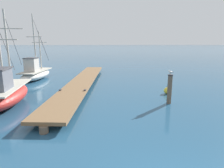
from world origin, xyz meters
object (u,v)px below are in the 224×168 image
(mooring_piling, at_px, (170,89))
(perched_seagull, at_px, (171,72))
(fishing_boat_0, at_px, (35,73))
(mooring_buoy, at_px, (167,91))
(fishing_boat_1, at_px, (2,93))

(mooring_piling, height_order, perched_seagull, perched_seagull)
(fishing_boat_0, xyz_separation_m, mooring_buoy, (11.05, -5.19, -0.42))
(mooring_buoy, bearing_deg, fishing_boat_0, 154.84)
(fishing_boat_0, relative_size, perched_seagull, 16.67)
(fishing_boat_0, height_order, perched_seagull, fishing_boat_0)
(perched_seagull, bearing_deg, fishing_boat_1, -177.76)
(mooring_piling, bearing_deg, perched_seagull, 25.85)
(fishing_boat_1, distance_m, mooring_buoy, 10.26)
(fishing_boat_1, height_order, perched_seagull, fishing_boat_1)
(fishing_boat_0, relative_size, fishing_boat_1, 0.97)
(perched_seagull, relative_size, mooring_buoy, 0.70)
(perched_seagull, height_order, mooring_buoy, perched_seagull)
(mooring_piling, xyz_separation_m, mooring_buoy, (0.50, 2.12, -0.67))
(fishing_boat_0, xyz_separation_m, mooring_piling, (10.54, -7.31, 0.25))
(fishing_boat_1, xyz_separation_m, mooring_piling, (9.44, 0.37, 0.15))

